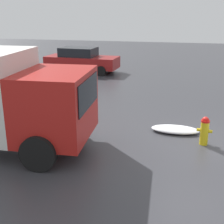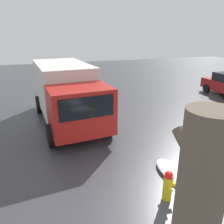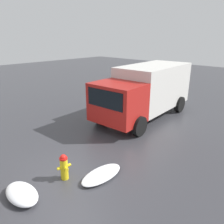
# 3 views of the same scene
# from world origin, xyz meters

# --- Properties ---
(ground_plane) EXTENTS (60.00, 60.00, 0.00)m
(ground_plane) POSITION_xyz_m (0.00, 0.00, 0.00)
(ground_plane) COLOR #38383D
(fire_hydrant) EXTENTS (0.44, 0.35, 0.84)m
(fire_hydrant) POSITION_xyz_m (-0.00, -0.00, 0.43)
(fire_hydrant) COLOR yellow
(fire_hydrant) RESTS_ON ground_plane
(parked_car) EXTENTS (4.56, 2.11, 1.53)m
(parked_car) POSITION_xyz_m (6.97, -9.71, 0.78)
(parked_car) COLOR maroon
(parked_car) RESTS_ON ground_plane
(snow_pile_by_tree) EXTENTS (1.52, 0.71, 0.18)m
(snow_pile_by_tree) POSITION_xyz_m (0.84, -0.77, 0.09)
(snow_pile_by_tree) COLOR white
(snow_pile_by_tree) RESTS_ON ground_plane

